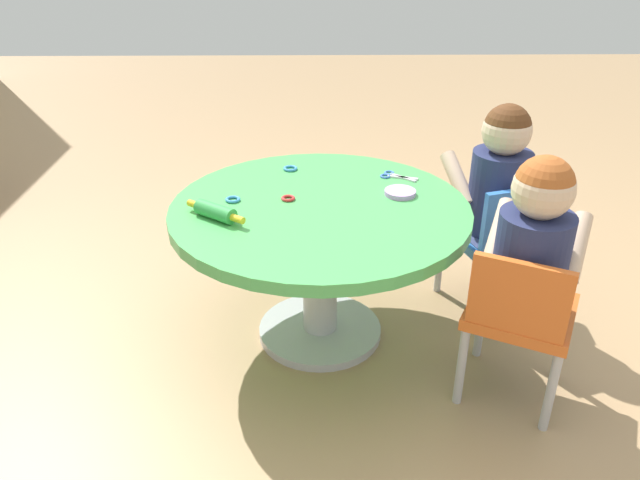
# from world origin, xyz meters

# --- Properties ---
(ground_plane) EXTENTS (10.00, 10.00, 0.00)m
(ground_plane) POSITION_xyz_m (0.00, 0.00, 0.00)
(ground_plane) COLOR tan
(craft_table) EXTENTS (0.98, 0.98, 0.51)m
(craft_table) POSITION_xyz_m (0.00, 0.00, 0.40)
(craft_table) COLOR silver
(craft_table) RESTS_ON ground
(child_chair_left) EXTENTS (0.40, 0.40, 0.54)m
(child_chair_left) POSITION_xyz_m (-0.34, -0.58, 0.31)
(child_chair_left) COLOR #B7B7BC
(child_chair_left) RESTS_ON ground
(seated_child_left) EXTENTS (0.43, 0.40, 0.51)m
(seated_child_left) POSITION_xyz_m (-0.30, -0.60, 0.53)
(seated_child_left) COLOR #3F4772
(seated_child_left) RESTS_ON ground
(child_chair_right) EXTENTS (0.37, 0.37, 0.54)m
(child_chair_right) POSITION_xyz_m (0.16, -0.65, 0.31)
(child_chair_right) COLOR #B7B7BC
(child_chair_right) RESTS_ON ground
(seated_child_right) EXTENTS (0.41, 0.36, 0.51)m
(seated_child_right) POSITION_xyz_m (0.20, -0.64, 0.53)
(seated_child_right) COLOR #3F4772
(seated_child_right) RESTS_ON ground
(rolling_pin) EXTENTS (0.15, 0.20, 0.05)m
(rolling_pin) POSITION_xyz_m (-0.10, 0.33, 0.54)
(rolling_pin) COLOR green
(rolling_pin) RESTS_ON craft_table
(craft_scissors) EXTENTS (0.11, 0.14, 0.01)m
(craft_scissors) POSITION_xyz_m (0.24, -0.27, 0.52)
(craft_scissors) COLOR silver
(craft_scissors) RESTS_ON craft_table
(playdough_blob_0) EXTENTS (0.11, 0.11, 0.02)m
(playdough_blob_0) POSITION_xyz_m (0.08, -0.27, 0.52)
(playdough_blob_0) COLOR #CC99E5
(playdough_blob_0) RESTS_ON craft_table
(cookie_cutter_0) EXTENTS (0.05, 0.05, 0.01)m
(cookie_cutter_0) POSITION_xyz_m (0.32, 0.11, 0.52)
(cookie_cutter_0) COLOR #3F99D8
(cookie_cutter_0) RESTS_ON craft_table
(cookie_cutter_1) EXTENTS (0.05, 0.05, 0.01)m
(cookie_cutter_1) POSITION_xyz_m (0.05, 0.11, 0.52)
(cookie_cutter_1) COLOR red
(cookie_cutter_1) RESTS_ON craft_table
(cookie_cutter_2) EXTENTS (0.05, 0.05, 0.01)m
(cookie_cutter_2) POSITION_xyz_m (0.04, 0.29, 0.52)
(cookie_cutter_2) COLOR #3F99D8
(cookie_cutter_2) RESTS_ON craft_table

